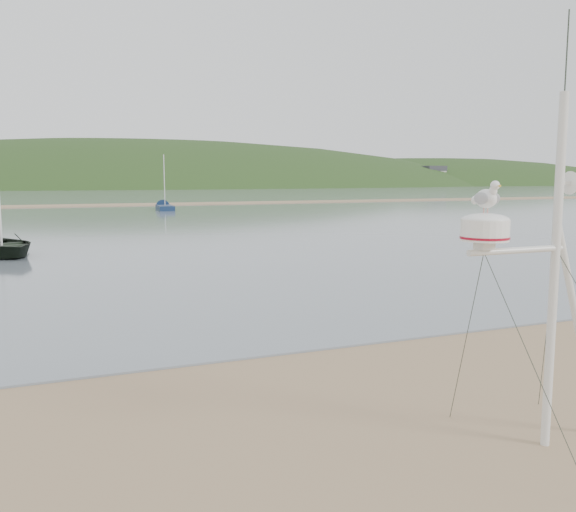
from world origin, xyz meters
name	(u,v)px	position (x,y,z in m)	size (l,w,h in m)	color
ground	(121,490)	(0.00, 0.00, 0.00)	(560.00, 560.00, 0.00)	#8F7152
water	(37,194)	(0.00, 132.00, 0.02)	(560.00, 256.00, 0.04)	slate
sandbar	(41,206)	(0.00, 70.00, 0.07)	(560.00, 7.00, 0.07)	#8F7152
hill_ridge	(91,239)	(18.52, 235.00, -19.70)	(620.00, 180.00, 80.00)	#1F3616
far_cottages	(46,176)	(3.00, 196.00, 4.00)	(294.40, 6.30, 8.00)	silver
mast_rig	(550,348)	(5.05, -0.95, 1.28)	(2.35, 2.51, 5.31)	silver
sailboat_blue_far	(163,207)	(11.84, 57.94, 0.30)	(2.05, 6.28, 6.17)	#132545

